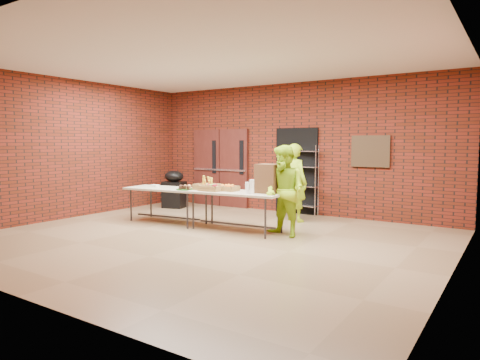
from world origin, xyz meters
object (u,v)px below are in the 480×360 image
at_px(wire_rack, 305,180).
at_px(table_right, 236,195).
at_px(table_left, 168,191).
at_px(coffee_dispenser, 268,178).
at_px(covered_grill, 174,189).
at_px(volunteer_woman, 295,183).
at_px(volunteer_man, 285,191).

height_order(wire_rack, table_right, wire_rack).
bearing_deg(table_right, table_left, 177.96).
relative_size(coffee_dispenser, covered_grill, 0.56).
bearing_deg(volunteer_woman, covered_grill, 20.13).
bearing_deg(wire_rack, table_right, -87.68).
relative_size(wire_rack, covered_grill, 1.68).
bearing_deg(table_right, covered_grill, 147.75).
bearing_deg(volunteer_man, covered_grill, 175.09).
bearing_deg(volunteer_woman, coffee_dispenser, 115.12).
bearing_deg(wire_rack, coffee_dispenser, -72.46).
bearing_deg(coffee_dispenser, table_left, -173.93).
xyz_separation_m(table_left, volunteer_man, (2.78, 0.16, 0.15)).
bearing_deg(table_right, volunteer_woman, 67.29).
xyz_separation_m(table_left, table_right, (1.75, 0.09, 0.02)).
height_order(table_left, table_right, table_right).
xyz_separation_m(table_right, volunteer_woman, (0.51, 1.58, 0.15)).
distance_m(table_right, volunteer_man, 1.04).
bearing_deg(covered_grill, table_left, -67.67).
bearing_deg(covered_grill, coffee_dispenser, -37.04).
height_order(table_right, volunteer_man, volunteer_man).
bearing_deg(coffee_dispenser, wire_rack, 96.73).
xyz_separation_m(table_left, coffee_dispenser, (2.38, 0.25, 0.36)).
relative_size(coffee_dispenser, volunteer_woman, 0.32).
bearing_deg(coffee_dispenser, table_right, -165.05).
bearing_deg(volunteer_man, volunteer_woman, 124.37).
relative_size(covered_grill, volunteer_woman, 0.58).
xyz_separation_m(coffee_dispenser, covered_grill, (-3.70, 1.43, -0.56)).
bearing_deg(table_right, wire_rack, 76.68).
height_order(covered_grill, volunteer_woman, volunteer_woman).
xyz_separation_m(table_left, volunteer_woman, (2.26, 1.67, 0.16)).
xyz_separation_m(table_right, covered_grill, (-3.08, 1.60, -0.21)).
bearing_deg(coffee_dispenser, volunteer_man, -13.16).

